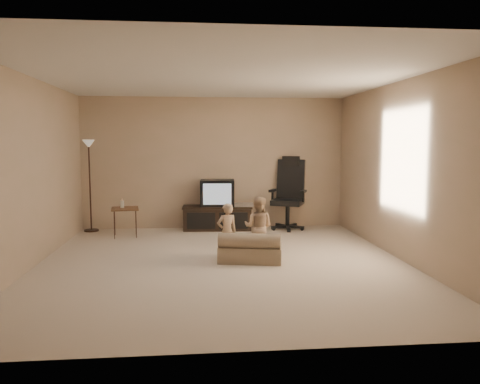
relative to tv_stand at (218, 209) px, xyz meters
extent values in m
plane|color=beige|center=(-0.05, -2.49, -0.39)|extent=(5.50, 5.50, 0.00)
plane|color=silver|center=(-0.05, -2.49, 2.11)|extent=(5.50, 5.50, 0.00)
plane|color=tan|center=(-0.05, 0.26, 0.86)|extent=(5.00, 0.00, 5.00)
plane|color=tan|center=(-0.05, -5.24, 0.86)|extent=(5.00, 0.00, 5.00)
plane|color=tan|center=(-2.55, -2.49, 0.86)|extent=(0.00, 5.50, 5.50)
plane|color=tan|center=(2.45, -2.49, 0.86)|extent=(0.00, 5.50, 5.50)
cube|color=black|center=(-0.01, 0.00, -0.19)|extent=(1.29, 0.52, 0.41)
cube|color=black|center=(-0.01, 0.00, 0.04)|extent=(1.33, 0.56, 0.04)
cube|color=black|center=(-0.32, -0.21, -0.19)|extent=(0.52, 0.05, 0.31)
cube|color=black|center=(0.28, -0.25, -0.19)|extent=(0.52, 0.05, 0.31)
cube|color=black|center=(-0.01, 0.02, 0.31)|extent=(0.66, 0.49, 0.50)
cube|color=silver|center=(-0.02, -0.21, 0.31)|extent=(0.52, 0.04, 0.39)
cube|color=#BDBDBF|center=(0.49, -0.07, 0.08)|extent=(0.37, 0.27, 0.05)
cylinder|color=black|center=(1.31, -0.14, -0.12)|extent=(0.08, 0.08, 0.44)
cube|color=black|center=(1.31, -0.14, 0.13)|extent=(0.72, 0.72, 0.10)
cube|color=black|center=(1.42, 0.10, 0.54)|extent=(0.56, 0.39, 0.77)
cube|color=black|center=(1.42, 0.10, 0.90)|extent=(0.35, 0.23, 0.18)
cube|color=black|center=(1.04, -0.02, 0.34)|extent=(0.19, 0.31, 0.04)
cube|color=black|center=(1.58, -0.26, 0.34)|extent=(0.19, 0.31, 0.04)
cube|color=brown|center=(-1.64, -0.51, 0.10)|extent=(0.52, 0.52, 0.03)
cylinder|color=black|center=(-1.80, -0.72, -0.15)|extent=(0.01, 0.01, 0.50)
cylinder|color=black|center=(-1.44, -0.67, -0.15)|extent=(0.01, 0.01, 0.50)
cylinder|color=black|center=(-1.85, -0.36, -0.15)|extent=(0.01, 0.01, 0.50)
cylinder|color=black|center=(-1.49, -0.30, -0.15)|extent=(0.01, 0.01, 0.50)
cylinder|color=beige|center=(-1.70, -0.48, 0.18)|extent=(0.06, 0.06, 0.13)
cone|color=beige|center=(-1.70, -0.48, 0.26)|extent=(0.05, 0.05, 0.05)
cylinder|color=black|center=(-2.35, 0.06, -0.38)|extent=(0.26, 0.26, 0.03)
cylinder|color=black|center=(-2.35, 0.06, 0.42)|extent=(0.03, 0.03, 1.60)
cone|color=beige|center=(-2.35, 0.06, 1.23)|extent=(0.23, 0.23, 0.15)
cube|color=gray|center=(0.33, -2.43, -0.28)|extent=(0.93, 0.63, 0.22)
cylinder|color=gray|center=(0.30, -2.58, -0.08)|extent=(0.87, 0.37, 0.21)
imported|color=tan|center=(0.01, -2.35, 0.01)|extent=(0.35, 0.29, 0.80)
imported|color=tan|center=(0.48, -2.20, 0.04)|extent=(0.48, 0.38, 0.87)
camera|label=1|loc=(-0.42, -8.74, 1.24)|focal=35.00mm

